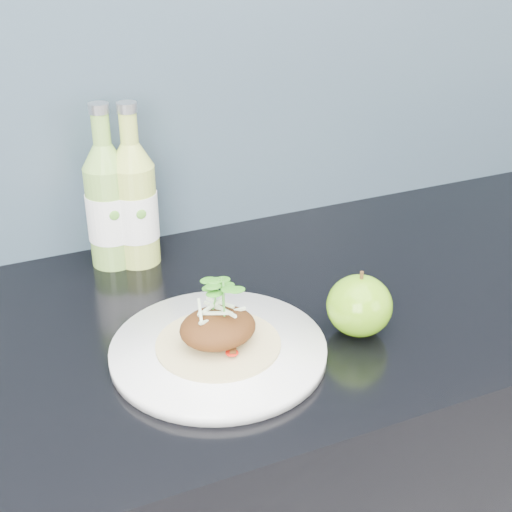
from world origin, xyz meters
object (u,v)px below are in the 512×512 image
(dinner_plate, at_px, (218,350))
(cider_bottle_left, at_px, (109,206))
(green_apple, at_px, (359,306))
(cider_bottle_right, at_px, (135,204))

(dinner_plate, bearing_deg, cider_bottle_left, 100.81)
(green_apple, bearing_deg, cider_bottle_left, 126.87)
(dinner_plate, bearing_deg, cider_bottle_right, 93.99)
(green_apple, relative_size, cider_bottle_left, 0.41)
(dinner_plate, distance_m, cider_bottle_left, 0.33)
(green_apple, relative_size, cider_bottle_right, 0.41)
(cider_bottle_left, xyz_separation_m, cider_bottle_right, (0.04, -0.01, 0.00))
(cider_bottle_right, bearing_deg, cider_bottle_left, 179.54)
(cider_bottle_left, height_order, cider_bottle_right, same)
(dinner_plate, xyz_separation_m, cider_bottle_left, (-0.06, 0.31, 0.09))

